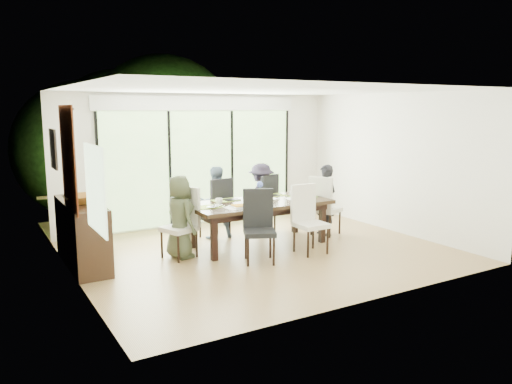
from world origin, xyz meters
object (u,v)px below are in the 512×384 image
person_left_end (180,217)px  chair_near_left (260,227)px  chair_right_end (326,205)px  sideboard (82,234)px  bowl (81,199)px  laptop (218,207)px  chair_left_end (179,223)px  cup_b (269,199)px  person_right_end (325,200)px  cup_c (293,194)px  person_far_right (261,198)px  chair_far_right (261,203)px  vase (260,197)px  table_top (259,203)px  cup_a (219,201)px  chair_near_right (311,219)px  person_far_left (215,203)px  chair_far_left (215,208)px

person_left_end → chair_near_left: bearing=-141.1°
chair_right_end → sideboard: bearing=62.1°
sideboard → bowl: bowl is taller
chair_near_left → bowl: chair_near_left is taller
laptop → person_left_end: bearing=135.4°
chair_left_end → cup_b: 1.67m
person_right_end → cup_c: size_ratio=10.40×
person_far_right → cup_c: (0.25, -0.73, 0.16)m
person_left_end → laptop: bearing=-108.5°
chair_far_right → cup_b: (-0.40, -0.95, 0.26)m
chair_near_left → vase: 1.11m
chair_left_end → chair_near_left: (1.00, -0.87, 0.00)m
table_top → chair_left_end: size_ratio=2.18×
laptop → sideboard: sideboard is taller
laptop → cup_a: size_ratio=2.66×
table_top → chair_left_end: 1.51m
chair_near_left → person_far_right: bearing=82.7°
cup_b → sideboard: size_ratio=0.06×
chair_near_left → laptop: (-0.35, 0.77, 0.22)m
vase → chair_near_left: bearing=-120.9°
chair_near_right → person_far_left: size_ratio=0.85×
chair_near_left → person_far_right: person_far_right is taller
chair_left_end → laptop: size_ratio=3.33×
cup_c → chair_left_end: bearing=-177.5°
chair_near_left → person_far_left: size_ratio=0.85×
chair_far_right → chair_near_left: (-1.05, -1.72, 0.00)m
chair_near_left → vase: (0.55, 0.92, 0.27)m
chair_near_left → chair_far_left: bearing=112.8°
chair_left_end → vase: size_ratio=9.17×
chair_right_end → person_left_end: (-2.98, 0.00, 0.10)m
person_left_end → cup_c: person_left_end is taller
person_left_end → cup_b: bearing=-103.0°
person_left_end → person_far_right: 2.19m
chair_near_left → cup_c: size_ratio=8.87×
person_left_end → person_far_left: same height
person_right_end → laptop: bearing=-92.6°
cup_b → vase: bearing=123.7°
table_top → chair_near_left: bearing=-119.9°
cup_b → chair_left_end: bearing=176.5°
sideboard → laptop: bearing=-13.1°
chair_near_right → cup_a: bearing=139.9°
vase → chair_left_end: bearing=-178.2°
table_top → bowl: bearing=174.4°
person_left_end → bowl: person_left_end is taller
person_far_right → vase: (-0.50, -0.78, 0.17)m
table_top → chair_far_right: chair_far_right is taller
chair_far_left → vase: (0.50, -0.80, 0.27)m
person_far_left → cup_b: bearing=126.7°
chair_near_left → cup_a: bearing=125.5°
person_far_right → laptop: 1.69m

